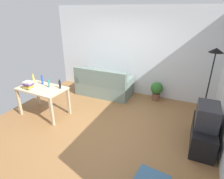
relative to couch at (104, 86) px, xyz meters
name	(u,v)px	position (x,y,z in m)	size (l,w,h in m)	color
ground_plane	(100,125)	(0.68, -1.59, -0.32)	(5.20, 4.40, 0.02)	olive
wall_rear	(131,52)	(0.68, 0.61, 1.04)	(5.20, 0.10, 2.70)	silver
couch	(104,86)	(0.00, 0.00, 0.00)	(1.73, 0.84, 0.92)	slate
tv_stand	(203,135)	(2.93, -1.38, -0.07)	(0.44, 1.10, 0.48)	black
tv	(208,116)	(2.93, -1.38, 0.39)	(0.41, 0.60, 0.44)	#2D2D33
torchiere_lamp	(213,66)	(2.93, -0.32, 1.11)	(0.32, 0.32, 1.81)	black
desk	(42,92)	(-0.88, -1.73, 0.34)	(1.23, 0.76, 0.76)	#C6B28E
potted_plant	(157,90)	(1.63, 0.31, 0.02)	(0.36, 0.36, 0.57)	brown
bottle_squat	(33,79)	(-1.31, -1.54, 0.56)	(0.06, 0.06, 0.26)	#BCB24C
bottle_blue	(42,80)	(-1.01, -1.54, 0.57)	(0.05, 0.05, 0.27)	#2347A3
bottle_tall	(49,84)	(-0.72, -1.63, 0.55)	(0.05, 0.05, 0.23)	teal
bottle_dark	(60,85)	(-0.42, -1.57, 0.56)	(0.05, 0.05, 0.24)	black
book_stack	(28,85)	(-1.13, -1.90, 0.55)	(0.26, 0.22, 0.18)	beige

